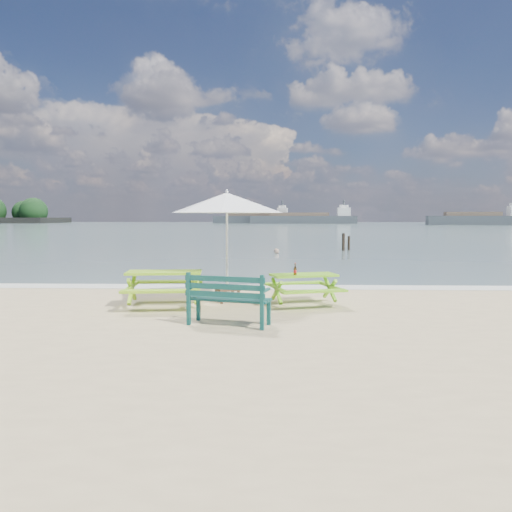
{
  "coord_description": "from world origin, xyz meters",
  "views": [
    {
      "loc": [
        0.56,
        -9.19,
        1.97
      ],
      "look_at": [
        0.14,
        3.0,
        1.0
      ],
      "focal_mm": 35.0,
      "sensor_mm": 36.0,
      "label": 1
    }
  ],
  "objects_px": {
    "picnic_table_right": "(304,290)",
    "beer_bottle": "(295,271)",
    "swimmer": "(276,263)",
    "park_bench": "(229,309)",
    "patio_umbrella": "(227,203)",
    "side_table": "(227,294)",
    "picnic_table_left": "(164,289)"
  },
  "relations": [
    {
      "from": "patio_umbrella",
      "to": "swimmer",
      "type": "xyz_separation_m",
      "value": [
        1.21,
        15.07,
        -2.8
      ]
    },
    {
      "from": "side_table",
      "to": "picnic_table_left",
      "type": "bearing_deg",
      "value": -156.35
    },
    {
      "from": "picnic_table_left",
      "to": "side_table",
      "type": "height_order",
      "value": "picnic_table_left"
    },
    {
      "from": "side_table",
      "to": "beer_bottle",
      "type": "height_order",
      "value": "beer_bottle"
    },
    {
      "from": "picnic_table_left",
      "to": "patio_umbrella",
      "type": "height_order",
      "value": "patio_umbrella"
    },
    {
      "from": "picnic_table_left",
      "to": "beer_bottle",
      "type": "xyz_separation_m",
      "value": [
        2.87,
        0.09,
        0.4
      ]
    },
    {
      "from": "patio_umbrella",
      "to": "beer_bottle",
      "type": "xyz_separation_m",
      "value": [
        1.54,
        -0.49,
        -1.5
      ]
    },
    {
      "from": "swimmer",
      "to": "side_table",
      "type": "bearing_deg",
      "value": -94.57
    },
    {
      "from": "park_bench",
      "to": "beer_bottle",
      "type": "xyz_separation_m",
      "value": [
        1.29,
        1.95,
        0.49
      ]
    },
    {
      "from": "picnic_table_right",
      "to": "side_table",
      "type": "bearing_deg",
      "value": 170.83
    },
    {
      "from": "picnic_table_right",
      "to": "park_bench",
      "type": "relative_size",
      "value": 1.23
    },
    {
      "from": "picnic_table_right",
      "to": "side_table",
      "type": "xyz_separation_m",
      "value": [
        -1.74,
        0.28,
        -0.16
      ]
    },
    {
      "from": "picnic_table_right",
      "to": "beer_bottle",
      "type": "bearing_deg",
      "value": -134.36
    },
    {
      "from": "park_bench",
      "to": "side_table",
      "type": "height_order",
      "value": "park_bench"
    },
    {
      "from": "picnic_table_left",
      "to": "beer_bottle",
      "type": "bearing_deg",
      "value": 1.9
    },
    {
      "from": "picnic_table_left",
      "to": "park_bench",
      "type": "xyz_separation_m",
      "value": [
        1.58,
        -1.85,
        -0.09
      ]
    },
    {
      "from": "patio_umbrella",
      "to": "side_table",
      "type": "bearing_deg",
      "value": 82.87
    },
    {
      "from": "park_bench",
      "to": "beer_bottle",
      "type": "distance_m",
      "value": 2.38
    },
    {
      "from": "park_bench",
      "to": "side_table",
      "type": "xyz_separation_m",
      "value": [
        -0.25,
        2.44,
        -0.11
      ]
    },
    {
      "from": "picnic_table_right",
      "to": "park_bench",
      "type": "xyz_separation_m",
      "value": [
        -1.49,
        -2.15,
        -0.05
      ]
    },
    {
      "from": "swimmer",
      "to": "park_bench",
      "type": "bearing_deg",
      "value": -93.11
    },
    {
      "from": "patio_umbrella",
      "to": "picnic_table_right",
      "type": "bearing_deg",
      "value": -9.17
    },
    {
      "from": "swimmer",
      "to": "beer_bottle",
      "type": "bearing_deg",
      "value": -88.77
    },
    {
      "from": "park_bench",
      "to": "patio_umbrella",
      "type": "bearing_deg",
      "value": 95.95
    },
    {
      "from": "picnic_table_left",
      "to": "picnic_table_right",
      "type": "height_order",
      "value": "picnic_table_left"
    },
    {
      "from": "side_table",
      "to": "picnic_table_right",
      "type": "bearing_deg",
      "value": -9.17
    },
    {
      "from": "picnic_table_left",
      "to": "park_bench",
      "type": "relative_size",
      "value": 1.24
    },
    {
      "from": "picnic_table_right",
      "to": "swimmer",
      "type": "height_order",
      "value": "picnic_table_right"
    },
    {
      "from": "picnic_table_right",
      "to": "swimmer",
      "type": "xyz_separation_m",
      "value": [
        -0.54,
        15.35,
        -0.85
      ]
    },
    {
      "from": "picnic_table_left",
      "to": "park_bench",
      "type": "bearing_deg",
      "value": -49.45
    },
    {
      "from": "picnic_table_left",
      "to": "swimmer",
      "type": "xyz_separation_m",
      "value": [
        2.54,
        15.66,
        -0.89
      ]
    },
    {
      "from": "beer_bottle",
      "to": "patio_umbrella",
      "type": "bearing_deg",
      "value": 162.4
    }
  ]
}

